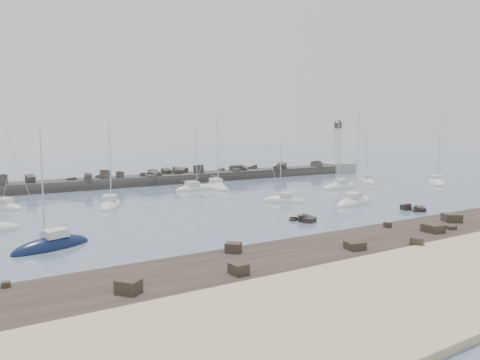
% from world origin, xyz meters
% --- Properties ---
extents(ground, '(400.00, 400.00, 0.00)m').
position_xyz_m(ground, '(0.00, 0.00, 0.00)').
color(ground, slate).
rests_on(ground, ground).
extents(rock_shelf, '(140.00, 12.00, 1.63)m').
position_xyz_m(rock_shelf, '(0.02, -21.99, 0.01)').
color(rock_shelf, black).
rests_on(rock_shelf, ground).
extents(rock_cluster_near, '(3.43, 3.67, 1.52)m').
position_xyz_m(rock_cluster_near, '(-4.34, -9.04, 0.09)').
color(rock_cluster_near, black).
rests_on(rock_cluster_near, ground).
extents(rock_cluster_far, '(3.23, 3.54, 1.55)m').
position_xyz_m(rock_cluster_far, '(13.27, -11.14, 0.15)').
color(rock_cluster_far, black).
rests_on(rock_cluster_far, ground).
extents(breakwater, '(115.00, 7.16, 5.07)m').
position_xyz_m(breakwater, '(-7.53, 37.99, 0.32)').
color(breakwater, '#2D2A28').
rests_on(breakwater, ground).
extents(lighthouse, '(7.00, 7.00, 14.60)m').
position_xyz_m(lighthouse, '(47.00, 38.00, 3.09)').
color(lighthouse, gray).
rests_on(lighthouse, ground).
extents(sailboat_1, '(5.92, 7.44, 11.72)m').
position_xyz_m(sailboat_1, '(-34.44, 21.58, 0.13)').
color(sailboat_1, silver).
rests_on(sailboat_1, ground).
extents(sailboat_2, '(8.23, 4.94, 12.65)m').
position_xyz_m(sailboat_2, '(-33.12, -5.87, 0.15)').
color(sailboat_2, '#0E193B').
rests_on(sailboat_2, ground).
extents(sailboat_3, '(6.39, 9.27, 14.19)m').
position_xyz_m(sailboat_3, '(-21.01, 14.96, 0.15)').
color(sailboat_3, silver).
rests_on(sailboat_3, ground).
extents(sailboat_4, '(8.39, 3.69, 12.84)m').
position_xyz_m(sailboat_4, '(-2.13, 25.10, 0.14)').
color(sailboat_4, silver).
rests_on(sailboat_4, ground).
extents(sailboat_5, '(6.23, 6.28, 10.83)m').
position_xyz_m(sailboat_5, '(2.91, 4.53, 0.14)').
color(sailboat_5, silver).
rests_on(sailboat_5, ground).
extents(sailboat_6, '(4.90, 9.94, 15.10)m').
position_xyz_m(sailboat_6, '(2.58, 24.89, 0.15)').
color(sailboat_6, silver).
rests_on(sailboat_6, ground).
extents(sailboat_7, '(9.85, 5.39, 14.85)m').
position_xyz_m(sailboat_7, '(10.74, -2.65, 0.14)').
color(sailboat_7, silver).
rests_on(sailboat_7, ground).
extents(sailboat_8, '(8.82, 3.34, 13.75)m').
position_xyz_m(sailboat_8, '(22.54, 12.24, 0.15)').
color(sailboat_8, silver).
rests_on(sailboat_8, ground).
extents(sailboat_9, '(9.28, 8.88, 15.38)m').
position_xyz_m(sailboat_9, '(44.74, 6.74, 0.14)').
color(sailboat_9, silver).
rests_on(sailboat_9, ground).
extents(sailboat_10, '(5.57, 7.36, 11.67)m').
position_xyz_m(sailboat_10, '(34.41, 16.17, 0.15)').
color(sailboat_10, silver).
rests_on(sailboat_10, ground).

